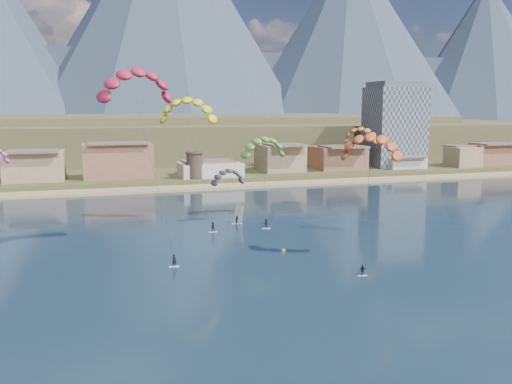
% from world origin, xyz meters
% --- Properties ---
extents(ground, '(2400.00, 2400.00, 0.00)m').
position_xyz_m(ground, '(0.00, 0.00, 0.00)').
color(ground, black).
rests_on(ground, ground).
extents(beach, '(2200.00, 12.00, 0.90)m').
position_xyz_m(beach, '(0.00, 106.00, 0.25)').
color(beach, tan).
rests_on(beach, ground).
extents(land, '(2200.00, 900.00, 4.00)m').
position_xyz_m(land, '(0.00, 560.00, 0.00)').
color(land, brown).
rests_on(land, ground).
extents(foothills, '(940.00, 210.00, 18.00)m').
position_xyz_m(foothills, '(22.39, 232.47, 9.08)').
color(foothills, brown).
rests_on(foothills, ground).
extents(mountain_ridge, '(2060.00, 480.00, 400.00)m').
position_xyz_m(mountain_ridge, '(-14.60, 823.65, 150.31)').
color(mountain_ridge, '#303E50').
rests_on(mountain_ridge, ground).
extents(town, '(400.00, 24.00, 12.00)m').
position_xyz_m(town, '(-40.00, 122.00, 8.00)').
color(town, silver).
rests_on(town, ground).
extents(apartment_tower, '(20.00, 16.00, 32.00)m').
position_xyz_m(apartment_tower, '(85.00, 128.00, 17.82)').
color(apartment_tower, gray).
rests_on(apartment_tower, ground).
extents(watchtower, '(5.82, 5.82, 8.60)m').
position_xyz_m(watchtower, '(5.00, 114.00, 6.37)').
color(watchtower, '#47382D').
rests_on(watchtower, ground).
extents(kitesurfer_red, '(14.44, 18.55, 33.09)m').
position_xyz_m(kitesurfer_red, '(-19.10, 38.86, 28.95)').
color(kitesurfer_red, silver).
rests_on(kitesurfer_red, ground).
extents(kitesurfer_yellow, '(13.92, 17.67, 28.44)m').
position_xyz_m(kitesurfer_yellow, '(-6.69, 59.07, 24.59)').
color(kitesurfer_yellow, silver).
rests_on(kitesurfer_yellow, ground).
extents(kitesurfer_orange, '(12.12, 14.70, 22.27)m').
position_xyz_m(kitesurfer_orange, '(16.18, 21.85, 18.77)').
color(kitesurfer_orange, silver).
rests_on(kitesurfer_orange, ground).
extents(kitesurfer_green, '(11.52, 16.98, 20.99)m').
position_xyz_m(kitesurfer_green, '(10.43, 60.02, 16.20)').
color(kitesurfer_green, silver).
rests_on(kitesurfer_green, ground).
extents(distant_kite_dark, '(8.30, 6.38, 13.65)m').
position_xyz_m(distant_kite_dark, '(0.81, 54.82, 10.42)').
color(distant_kite_dark, '#262626').
rests_on(distant_kite_dark, ground).
extents(distant_kite_orange, '(9.00, 9.04, 21.21)m').
position_xyz_m(distant_kite_orange, '(36.95, 64.17, 18.33)').
color(distant_kite_orange, '#262626').
rests_on(distant_kite_orange, ground).
extents(windsurfer, '(2.26, 2.48, 3.89)m').
position_xyz_m(windsurfer, '(2.38, 52.89, 1.24)').
color(windsurfer, silver).
rests_on(windsurfer, ground).
extents(buoy, '(0.68, 0.68, 0.68)m').
position_xyz_m(buoy, '(3.98, 28.74, 0.12)').
color(buoy, yellow).
rests_on(buoy, ground).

